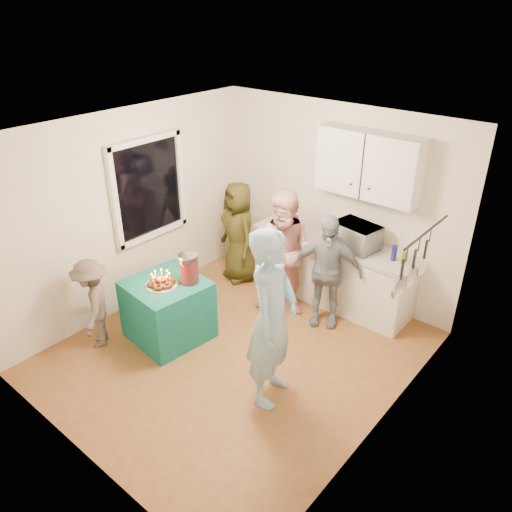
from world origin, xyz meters
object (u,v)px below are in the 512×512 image
Objects in this scene: counter at (331,272)px; woman_back_center at (287,255)px; child_near_left at (93,304)px; microwave at (356,236)px; woman_back_left at (239,232)px; party_table at (168,310)px; punch_jar at (189,269)px; man_birthday at (272,319)px; woman_back_right at (326,271)px.

woman_back_center is at bearing -115.14° from counter.
child_near_left is (-1.60, -2.63, 0.13)m from counter.
woman_back_left is (-1.66, -0.36, -0.32)m from microwave.
woman_back_center is (0.76, 1.35, 0.46)m from party_table.
punch_jar is at bearing -113.29° from microwave.
child_near_left is at bearing 89.57° from man_birthday.
woman_back_left is (-0.29, 1.62, 0.36)m from party_table.
man_birthday is at bearing -74.92° from counter.
woman_back_center is at bearing 60.56° from party_table.
punch_jar is 1.28m from woman_back_center.
punch_jar is 1.40m from man_birthday.
party_table is 1.98m from woman_back_right.
punch_jar is 0.18× the size of man_birthday.
woman_back_center reaches higher than party_table.
punch_jar is (0.20, 0.20, 0.55)m from party_table.
woman_back_center is at bearing 64.17° from punch_jar.
man_birthday is 1.29× the size of woman_back_right.
child_near_left is at bearing -131.27° from punch_jar.
man_birthday is at bearing -73.74° from microwave.
party_table is 2.50× the size of punch_jar.
woman_back_center reaches higher than child_near_left.
woman_back_left reaches higher than counter.
woman_back_left is at bearing 109.25° from punch_jar.
woman_back_center is (1.05, -0.27, 0.10)m from woman_back_left.
woman_back_left is 1.09m from woman_back_center.
microwave is at bearing 33.88° from woman_back_left.
man_birthday reaches higher than woman_back_right.
microwave is at bearing 0.00° from counter.
woman_back_center is 0.54m from woman_back_right.
man_birthday reaches higher than punch_jar.
woman_back_left is 1.58m from woman_back_right.
man_birthday is at bearing -104.42° from woman_back_right.
woman_back_left is at bearing 142.87° from woman_back_center.
woman_back_center reaches higher than punch_jar.
microwave is 0.38× the size of woman_back_right.
man_birthday is at bearing -8.10° from punch_jar.
man_birthday reaches higher than microwave.
punch_jar is at bearing 44.24° from party_table.
counter is at bearing 36.62° from woman_back_left.
child_near_left is at bearing -129.75° from party_table.
counter is 0.64m from woman_back_right.
counter is 1.43m from woman_back_left.
party_table is 1.62m from woman_back_center.
punch_jar is 1.52m from woman_back_left.
woman_back_right is at bearing 91.55° from child_near_left.
microwave is 0.34× the size of woman_back_center.
man_birthday reaches higher than woman_back_left.
punch_jar is at bearing 90.95° from child_near_left.
woman_back_left is at bearing 100.19° from party_table.
woman_back_center reaches higher than woman_back_left.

